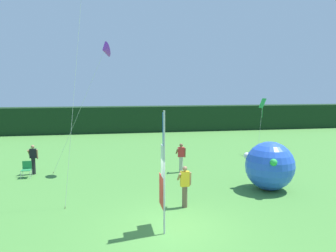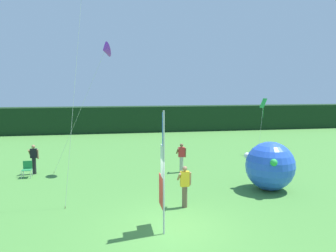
{
  "view_description": "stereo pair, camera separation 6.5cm",
  "coord_description": "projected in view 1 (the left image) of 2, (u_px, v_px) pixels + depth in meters",
  "views": [
    {
      "loc": [
        -2.1,
        -11.18,
        4.98
      ],
      "look_at": [
        0.49,
        2.7,
        3.33
      ],
      "focal_mm": 36.02,
      "sensor_mm": 36.0,
      "label": 1
    },
    {
      "loc": [
        -2.03,
        -11.2,
        4.98
      ],
      "look_at": [
        0.49,
        2.7,
        3.33
      ],
      "focal_mm": 36.02,
      "sensor_mm": 36.0,
      "label": 2
    }
  ],
  "objects": [
    {
      "name": "ground_plane",
      "position": [
        168.0,
        229.0,
        11.88
      ],
      "size": [
        120.0,
        120.0,
        0.0
      ],
      "primitive_type": "plane",
      "color": "#478438"
    },
    {
      "name": "folding_chair",
      "position": [
        27.0,
        168.0,
        18.56
      ],
      "size": [
        0.51,
        0.51,
        0.89
      ],
      "color": "#BCBCC1",
      "rests_on": "ground"
    },
    {
      "name": "banner_flag",
      "position": [
        163.0,
        174.0,
        11.52
      ],
      "size": [
        0.06,
        1.03,
        4.21
      ],
      "color": "#B7B7BC",
      "rests_on": "ground"
    },
    {
      "name": "person_far_left",
      "position": [
        181.0,
        157.0,
        19.63
      ],
      "size": [
        0.55,
        0.48,
        1.7
      ],
      "color": "#B7B2A3",
      "rests_on": "ground"
    },
    {
      "name": "distant_treeline",
      "position": [
        125.0,
        119.0,
        37.31
      ],
      "size": [
        80.0,
        2.4,
        2.81
      ],
      "primitive_type": "cube",
      "color": "black",
      "rests_on": "ground"
    },
    {
      "name": "person_near_banner",
      "position": [
        33.0,
        159.0,
        19.18
      ],
      "size": [
        0.55,
        0.48,
        1.69
      ],
      "color": "black",
      "rests_on": "ground"
    },
    {
      "name": "kite_purple_delta_3",
      "position": [
        105.0,
        50.0,
        19.12
      ],
      "size": [
        3.47,
        0.99,
        7.55
      ],
      "color": "brown",
      "rests_on": "ground"
    },
    {
      "name": "person_mid_field",
      "position": [
        185.0,
        185.0,
        13.9
      ],
      "size": [
        0.55,
        0.48,
        1.74
      ],
      "color": "brown",
      "rests_on": "ground"
    },
    {
      "name": "inflatable_balloon",
      "position": [
        270.0,
        166.0,
        16.25
      ],
      "size": [
        2.36,
        2.38,
        2.36
      ],
      "color": "blue",
      "rests_on": "ground"
    },
    {
      "name": "kite_green_diamond_4",
      "position": [
        262.0,
        106.0,
        24.83
      ],
      "size": [
        0.85,
        1.06,
        4.13
      ],
      "color": "brown",
      "rests_on": "ground"
    }
  ]
}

